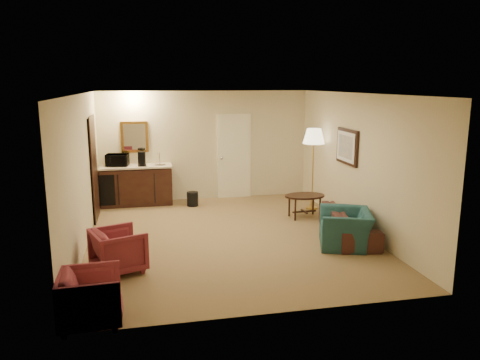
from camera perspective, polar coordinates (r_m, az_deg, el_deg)
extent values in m
plane|color=olive|center=(8.70, -1.45, -6.90)|extent=(6.00, 6.00, 0.00)
cube|color=beige|center=(11.30, -4.26, 4.20)|extent=(5.00, 0.02, 2.60)
cube|color=beige|center=(8.30, -18.72, 0.84)|extent=(0.02, 6.00, 2.60)
cube|color=beige|center=(9.15, 14.09, 2.08)|extent=(0.02, 6.00, 2.60)
cube|color=white|center=(8.24, -1.54, 10.48)|extent=(5.00, 6.00, 0.02)
cube|color=#F2ECC6|center=(11.43, -0.74, 2.92)|extent=(0.82, 0.06, 2.05)
cube|color=black|center=(10.01, -17.37, 1.25)|extent=(0.06, 0.98, 2.10)
cube|color=gold|center=(11.14, -12.73, 5.13)|extent=(0.62, 0.04, 0.72)
cube|color=black|center=(9.46, 12.90, 3.98)|extent=(0.06, 0.90, 0.70)
cube|color=#321D10|center=(11.07, -12.49, -0.62)|extent=(1.64, 0.58, 0.92)
imported|color=black|center=(8.78, 13.14, -4.62)|extent=(0.82, 1.88, 0.71)
imported|color=#1F4E4D|center=(8.31, 12.76, -5.05)|extent=(0.91, 1.12, 0.85)
imported|color=maroon|center=(7.28, -14.61, -8.06)|extent=(0.87, 0.89, 0.73)
imported|color=maroon|center=(5.87, -17.76, -13.23)|extent=(0.69, 0.74, 0.72)
cube|color=black|center=(9.92, 7.86, -3.17)|extent=(0.88, 0.63, 0.49)
cube|color=gold|center=(10.49, 8.87, 1.33)|extent=(0.56, 0.56, 1.82)
cylinder|color=black|center=(10.82, -5.80, -2.31)|extent=(0.30, 0.30, 0.33)
imported|color=black|center=(11.02, -14.74, 2.53)|extent=(0.53, 0.35, 0.33)
cylinder|color=black|center=(10.88, -11.89, 2.54)|extent=(0.19, 0.19, 0.33)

